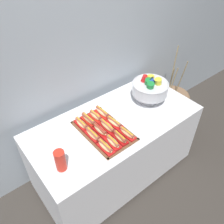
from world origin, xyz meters
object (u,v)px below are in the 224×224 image
at_px(hot_dog_0, 105,147).
at_px(hot_dog_8, 81,124).
at_px(floor_vase, 171,108).
at_px(hot_dog_4, 93,135).
at_px(serving_tray, 104,131).
at_px(hot_dog_6, 107,126).
at_px(buffet_table, 115,147).
at_px(hot_dog_1, 113,142).
at_px(hot_dog_5, 100,130).
at_px(hot_dog_10, 96,116).
at_px(hot_dog_11, 102,113).
at_px(hot_dog_2, 120,137).
at_px(cup_stack, 60,160).
at_px(hot_dog_9, 89,120).
at_px(hot_dog_3, 127,133).
at_px(punch_bowl, 150,88).
at_px(hot_dog_7, 114,123).

height_order(hot_dog_0, hot_dog_8, hot_dog_0).
xyz_separation_m(floor_vase, hot_dog_4, (-1.33, -0.22, 0.56)).
height_order(serving_tray, hot_dog_6, hot_dog_6).
height_order(buffet_table, serving_tray, serving_tray).
bearing_deg(hot_dog_1, hot_dog_5, 90.72).
bearing_deg(serving_tray, hot_dog_10, 77.92).
xyz_separation_m(floor_vase, hot_dog_11, (-1.11, -0.05, 0.56)).
distance_m(floor_vase, hot_dog_2, 1.36).
xyz_separation_m(floor_vase, hot_dog_10, (-1.19, -0.05, 0.56)).
bearing_deg(hot_dog_2, hot_dog_5, 115.16).
xyz_separation_m(hot_dog_10, cup_stack, (-0.50, -0.28, 0.05)).
height_order(hot_dog_5, hot_dog_9, same).
xyz_separation_m(buffet_table, hot_dog_3, (-0.04, -0.20, 0.39)).
bearing_deg(hot_dog_8, serving_tray, -54.99).
height_order(hot_dog_4, hot_dog_9, hot_dog_9).
height_order(serving_tray, hot_dog_8, hot_dog_8).
bearing_deg(hot_dog_2, cup_stack, 173.77).
bearing_deg(hot_dog_6, punch_bowl, 6.86).
height_order(hot_dog_0, hot_dog_10, hot_dog_10).
distance_m(hot_dog_0, hot_dog_1, 0.08).
xyz_separation_m(hot_dog_1, hot_dog_8, (-0.08, 0.33, -0.00)).
bearing_deg(hot_dog_11, hot_dog_2, -102.08).
bearing_deg(hot_dog_10, buffet_table, -46.62).
xyz_separation_m(hot_dog_4, hot_dog_8, (-0.00, 0.16, -0.00)).
bearing_deg(hot_dog_10, hot_dog_7, -64.84).
relative_size(hot_dog_9, cup_stack, 1.03).
relative_size(hot_dog_0, hot_dog_8, 1.06).
bearing_deg(hot_dog_9, hot_dog_6, -64.84).
bearing_deg(serving_tray, hot_dog_8, 125.01).
bearing_deg(hot_dog_2, punch_bowl, 22.55).
height_order(hot_dog_4, hot_dog_5, hot_dog_5).
bearing_deg(hot_dog_6, hot_dog_2, -89.28).
bearing_deg(hot_dog_8, hot_dog_0, -89.28).
distance_m(hot_dog_5, punch_bowl, 0.65).
relative_size(hot_dog_7, hot_dog_10, 1.14).
bearing_deg(hot_dog_0, serving_tray, 56.43).
bearing_deg(hot_dog_9, hot_dog_0, -102.08).
height_order(hot_dog_4, punch_bowl, punch_bowl).
xyz_separation_m(hot_dog_6, hot_dog_8, (-0.15, 0.16, -0.00)).
bearing_deg(serving_tray, hot_dog_3, -54.99).
xyz_separation_m(hot_dog_4, hot_dog_9, (0.07, 0.17, 0.00)).
xyz_separation_m(floor_vase, punch_bowl, (-0.62, -0.15, 0.67)).
height_order(buffet_table, hot_dog_8, hot_dog_8).
bearing_deg(hot_dog_0, hot_dog_3, 0.72).
height_order(hot_dog_8, hot_dog_11, hot_dog_11).
bearing_deg(hot_dog_7, hot_dog_1, -131.55).
distance_m(serving_tray, hot_dog_9, 0.17).
xyz_separation_m(hot_dog_8, hot_dog_11, (0.22, 0.00, 0.00)).
bearing_deg(hot_dog_0, hot_dog_7, 36.97).
bearing_deg(hot_dog_8, cup_stack, -141.65).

